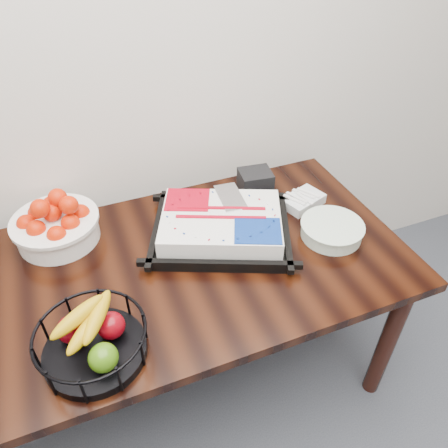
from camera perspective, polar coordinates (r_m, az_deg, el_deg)
name	(u,v)px	position (r m, az deg, el deg)	size (l,w,h in m)	color
table	(166,283)	(1.67, -7.63, -7.68)	(1.80, 0.90, 0.75)	black
cake_tray	(221,226)	(1.68, -0.38, -0.20)	(0.64, 0.58, 0.11)	black
tangerine_bowl	(55,221)	(1.76, -21.24, 0.37)	(0.33, 0.33, 0.21)	white
fruit_basket	(92,340)	(1.35, -16.87, -14.29)	(0.32, 0.32, 0.17)	black
plate_stack	(332,230)	(1.74, 13.88, -0.77)	(0.24, 0.24, 0.06)	white
fork_bag	(303,200)	(1.88, 10.27, 3.09)	(0.20, 0.16, 0.05)	silver
napkin_box	(255,181)	(1.93, 4.11, 5.58)	(0.14, 0.12, 0.10)	black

